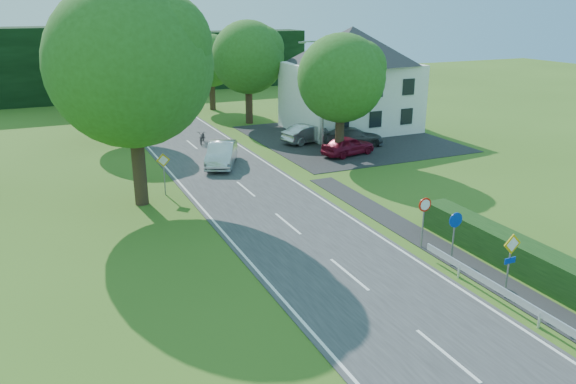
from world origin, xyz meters
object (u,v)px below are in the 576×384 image
moving_car (222,154)px  parked_car_red (348,145)px  motorcycle (202,137)px  parked_car_silver_a (308,133)px  parasol (316,122)px  parked_car_grey (353,136)px  streetlight (322,91)px

moving_car → parked_car_red: (9.09, -1.08, -0.10)m
motorcycle → parked_car_silver_a: parked_car_silver_a is taller
motorcycle → parasol: parasol is taller
moving_car → motorcycle: size_ratio=2.52×
parked_car_red → parked_car_grey: size_ratio=0.88×
parked_car_red → parked_car_silver_a: size_ratio=0.94×
parasol → parked_car_red: bearing=-97.0°
streetlight → parked_car_grey: bearing=12.9°
streetlight → parasol: streetlight is taller
motorcycle → parked_car_red: parked_car_red is taller
moving_car → parasol: (9.91, 5.59, 0.31)m
parked_car_grey → parasol: bearing=32.1°
moving_car → parasol: size_ratio=1.97×
parasol → streetlight: bearing=-113.2°
parked_car_red → streetlight: bearing=27.0°
motorcycle → parked_car_silver_a: bearing=1.7°
parked_car_grey → motorcycle: bearing=80.8°
parked_car_silver_a → parked_car_red: bearing=176.3°
streetlight → motorcycle: streetlight is taller
parked_car_silver_a → parked_car_grey: parked_car_silver_a is taller
moving_car → parked_car_grey: size_ratio=1.04×
moving_car → motorcycle: (0.60, 6.72, -0.29)m
streetlight → parasol: bearing=66.8°
parked_car_red → parasol: (0.81, 6.68, 0.41)m
moving_car → motorcycle: 6.75m
streetlight → moving_car: 8.59m
streetlight → parked_car_red: 4.30m
parked_car_silver_a → motorcycle: bearing=53.2°
streetlight → parked_car_grey: 4.98m
streetlight → parked_car_red: bearing=-51.6°
moving_car → parked_car_silver_a: moving_car is taller
motorcycle → parked_car_red: 11.54m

